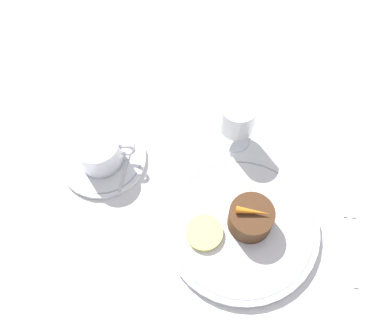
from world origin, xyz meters
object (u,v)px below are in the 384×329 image
(coffee_cup, at_px, (99,151))
(wine_glass, at_px, (237,119))
(dinner_plate, at_px, (241,227))
(dessert_cake, at_px, (251,218))
(fork, at_px, (351,226))

(coffee_cup, xyz_separation_m, wine_glass, (0.25, 0.04, 0.03))
(wine_glass, bearing_deg, coffee_cup, -170.01)
(dinner_plate, bearing_deg, dessert_cake, 22.88)
(coffee_cup, height_order, wine_glass, wine_glass)
(wine_glass, xyz_separation_m, dessert_cake, (0.01, -0.18, -0.03))
(fork, bearing_deg, dinner_plate, 179.66)
(dinner_plate, distance_m, dessert_cake, 0.03)
(coffee_cup, height_order, dessert_cake, coffee_cup)
(dinner_plate, height_order, coffee_cup, coffee_cup)
(dessert_cake, bearing_deg, coffee_cup, 153.18)
(dinner_plate, relative_size, coffee_cup, 2.53)
(dinner_plate, distance_m, fork, 0.19)
(dinner_plate, distance_m, wine_glass, 0.19)
(wine_glass, xyz_separation_m, fork, (0.19, -0.18, -0.07))
(fork, bearing_deg, coffee_cup, 162.48)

